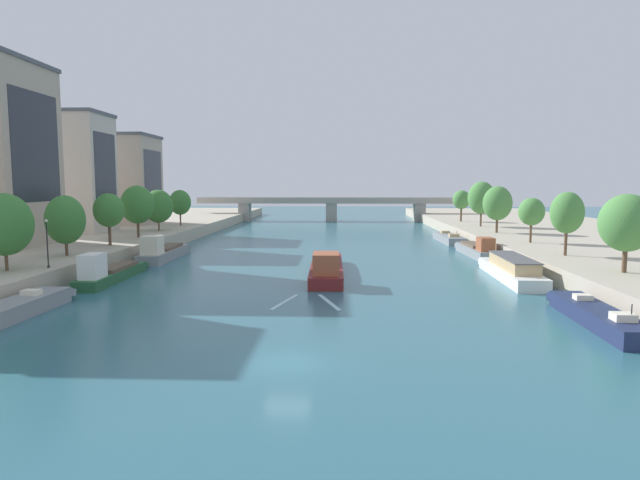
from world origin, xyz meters
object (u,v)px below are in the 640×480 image
object	(u,v)px
moored_boat_right_far	(597,315)
lamppost_left_bank	(47,241)
tree_left_third	(137,205)
tree_left_nearest	(158,206)
tree_left_distant	(65,220)
bridge_far	(331,206)
tree_right_nearest	(567,213)
tree_right_second	(532,212)
moored_boat_left_midway	(12,310)
tree_right_far	(627,223)
tree_left_by_lamp	(109,210)
moored_boat_left_far	(163,252)
tree_left_far	(180,202)
moored_boat_right_gap_after	(448,238)
tree_left_end_of_row	(4,225)
tree_right_third	(497,203)
moored_boat_right_lone	(477,250)
moored_boat_left_lone	(110,272)
tree_right_by_lamp	(461,200)
barge_midriver	(327,267)
moored_boat_right_end	(511,269)
tree_right_past_mid	(481,198)

from	to	relation	value
moored_boat_right_far	lamppost_left_bank	world-z (taller)	lamppost_left_bank
tree_left_third	tree_left_nearest	distance (m)	11.32
tree_left_distant	tree_left_nearest	bearing A→B (deg)	91.39
bridge_far	tree_left_distant	bearing A→B (deg)	-107.51
moored_boat_right_far	lamppost_left_bank	xyz separation A→B (m)	(-44.15, 10.17, 3.83)
tree_right_nearest	tree_left_third	bearing A→B (deg)	162.05
moored_boat_right_far	tree_right_second	size ratio (longest dim) A/B	2.26
moored_boat_right_far	tree_left_distant	world-z (taller)	tree_left_distant
moored_boat_left_midway	bridge_far	bearing A→B (deg)	78.45
moored_boat_left_midway	tree_right_far	world-z (taller)	tree_right_far
tree_right_second	tree_left_by_lamp	bearing A→B (deg)	-174.44
tree_right_far	bridge_far	world-z (taller)	tree_right_far
moored_boat_left_far	tree_left_far	bearing A→B (deg)	102.85
tree_left_by_lamp	tree_left_third	bearing A→B (deg)	90.90
moored_boat_right_far	moored_boat_right_gap_after	distance (m)	52.27
moored_boat_right_far	tree_left_end_of_row	distance (m)	47.93
tree_right_second	tree_right_third	distance (m)	14.07
moored_boat_left_far	tree_right_nearest	world-z (taller)	tree_right_nearest
moored_boat_right_lone	lamppost_left_bank	bearing A→B (deg)	-150.99
moored_boat_left_far	moored_boat_right_gap_after	size ratio (longest dim) A/B	1.04
moored_boat_left_lone	tree_left_far	distance (m)	46.32
moored_boat_left_far	tree_right_by_lamp	world-z (taller)	tree_right_by_lamp
barge_midriver	tree_right_far	bearing A→B (deg)	-18.82
moored_boat_right_end	tree_right_far	distance (m)	11.82
moored_boat_left_far	moored_boat_right_gap_after	xyz separation A→B (m)	(40.36, 22.31, -0.35)
moored_boat_left_lone	moored_boat_right_lone	xyz separation A→B (m)	(40.78, 20.36, -0.03)
tree_right_by_lamp	lamppost_left_bank	distance (m)	80.34
tree_right_second	bridge_far	distance (m)	73.44
tree_left_distant	moored_boat_left_far	bearing A→B (deg)	61.47
moored_boat_right_end	tree_left_by_lamp	world-z (taller)	tree_left_by_lamp
tree_right_by_lamp	lamppost_left_bank	world-z (taller)	tree_right_by_lamp
moored_boat_right_lone	tree_right_past_mid	bearing A→B (deg)	74.81
moored_boat_right_lone	tree_left_far	xyz separation A→B (m)	(-47.53, 25.15, 5.32)
tree_left_distant	tree_right_third	distance (m)	60.58
moored_boat_left_midway	moored_boat_right_lone	distance (m)	54.24
tree_right_far	tree_right_past_mid	size ratio (longest dim) A/B	0.85
moored_boat_right_lone	tree_right_third	bearing A→B (deg)	64.06
moored_boat_right_end	moored_boat_right_gap_after	size ratio (longest dim) A/B	1.18
tree_left_third	tree_left_nearest	world-z (taller)	tree_left_third
moored_boat_left_far	moored_boat_right_gap_after	bearing A→B (deg)	28.93
tree_right_nearest	tree_right_third	distance (m)	26.64
moored_boat_left_lone	tree_right_by_lamp	size ratio (longest dim) A/B	2.19
tree_left_distant	lamppost_left_bank	size ratio (longest dim) A/B	1.45
tree_left_distant	moored_boat_right_gap_after	bearing A→B (deg)	36.04
moored_boat_left_midway	barge_midriver	bearing A→B (deg)	40.15
tree_left_third	moored_boat_right_end	bearing A→B (deg)	-23.72
moored_boat_right_end	moored_boat_right_gap_after	world-z (taller)	moored_boat_right_end
moored_boat_left_lone	tree_left_far	bearing A→B (deg)	98.43
tree_left_nearest	tree_left_by_lamp	bearing A→B (deg)	-87.05
moored_boat_left_lone	tree_left_end_of_row	world-z (taller)	tree_left_end_of_row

